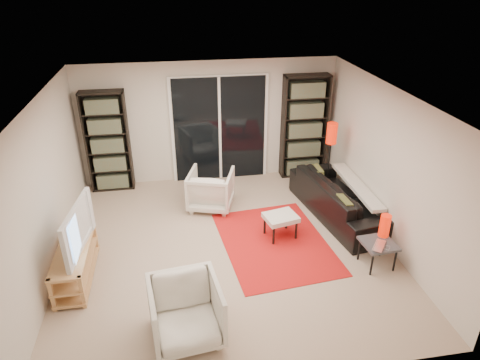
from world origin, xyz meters
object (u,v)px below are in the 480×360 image
object	(u,v)px
tv_stand	(76,263)
ottoman	(281,218)
side_table	(378,245)
armchair_back	(211,189)
bookshelf_left	(108,142)
bookshelf_right	(304,127)
sofa	(341,198)
floor_lamp	(331,141)
armchair_front	(186,312)

from	to	relation	value
tv_stand	ottoman	world-z (taller)	tv_stand
tv_stand	side_table	bearing A→B (deg)	-5.61
armchair_back	ottoman	size ratio (longest dim) A/B	1.34
bookshelf_left	tv_stand	bearing A→B (deg)	-95.05
bookshelf_right	armchair_back	size ratio (longest dim) A/B	2.69
armchair_back	bookshelf_left	bearing A→B (deg)	-12.41
sofa	floor_lamp	bearing A→B (deg)	-13.04
bookshelf_right	armchair_front	xyz separation A→B (m)	(-2.62, -4.06, -0.67)
sofa	armchair_back	bearing A→B (deg)	63.64
ottoman	sofa	bearing A→B (deg)	22.13
bookshelf_left	side_table	xyz separation A→B (m)	(4.04, -3.16, -0.62)
armchair_back	side_table	xyz separation A→B (m)	(2.21, -2.10, -0.00)
armchair_back	armchair_front	distance (m)	3.07
sofa	armchair_back	world-z (taller)	armchair_back
sofa	bookshelf_left	bearing A→B (deg)	57.30
sofa	side_table	world-z (taller)	sofa
armchair_front	ottoman	xyz separation A→B (m)	(1.61, 1.86, -0.03)
side_table	bookshelf_left	bearing A→B (deg)	141.98
armchair_back	floor_lamp	distance (m)	2.37
bookshelf_left	tv_stand	distance (m)	2.84
bookshelf_left	floor_lamp	bearing A→B (deg)	-12.54
floor_lamp	side_table	bearing A→B (deg)	-91.00
armchair_front	armchair_back	bearing A→B (deg)	71.61
tv_stand	sofa	size ratio (longest dim) A/B	0.58
sofa	ottoman	xyz separation A→B (m)	(-1.20, -0.49, 0.01)
bookshelf_right	side_table	world-z (taller)	bookshelf_right
bookshelf_left	armchair_back	world-z (taller)	bookshelf_left
armchair_back	ottoman	bearing A→B (deg)	148.69
bookshelf_right	bookshelf_left	bearing A→B (deg)	180.00
side_table	floor_lamp	xyz separation A→B (m)	(0.04, 2.25, 0.74)
side_table	armchair_front	bearing A→B (deg)	-162.19
bookshelf_left	side_table	size ratio (longest dim) A/B	3.92
tv_stand	floor_lamp	distance (m)	4.77
tv_stand	armchair_back	bearing A→B (deg)	39.09
bookshelf_left	sofa	size ratio (longest dim) A/B	0.85
tv_stand	floor_lamp	world-z (taller)	floor_lamp
ottoman	floor_lamp	xyz separation A→B (m)	(1.25, 1.30, 0.75)
armchair_front	side_table	distance (m)	2.96
side_table	ottoman	bearing A→B (deg)	141.61
armchair_back	sofa	bearing A→B (deg)	-179.16
floor_lamp	bookshelf_right	bearing A→B (deg)	104.21
bookshelf_right	tv_stand	xyz separation A→B (m)	(-4.09, -2.74, -0.79)
sofa	bookshelf_right	bearing A→B (deg)	-3.60
bookshelf_right	sofa	world-z (taller)	bookshelf_right
tv_stand	sofa	xyz separation A→B (m)	(4.27, 1.02, 0.07)
bookshelf_left	armchair_front	xyz separation A→B (m)	(1.23, -4.06, -0.60)
armchair_front	floor_lamp	distance (m)	4.31
bookshelf_left	floor_lamp	distance (m)	4.18
tv_stand	ottoman	xyz separation A→B (m)	(3.08, 0.54, 0.08)
bookshelf_right	floor_lamp	bearing A→B (deg)	-75.79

